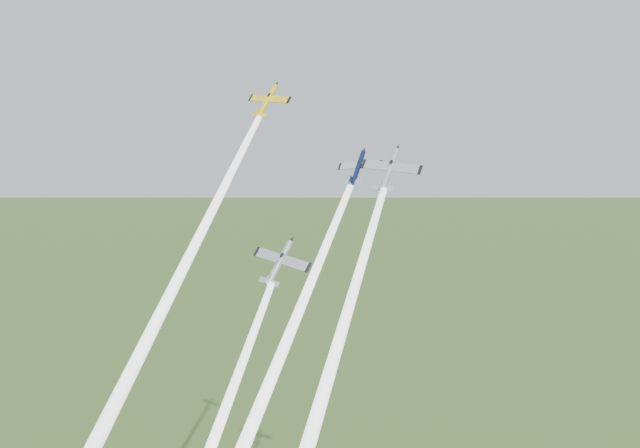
{
  "coord_description": "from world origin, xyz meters",
  "views": [
    {
      "loc": [
        67.21,
        -92.47,
        107.49
      ],
      "look_at": [
        0.0,
        -6.0,
        92.0
      ],
      "focal_mm": 45.0,
      "sensor_mm": 36.0,
      "label": 1
    }
  ],
  "objects_px": {
    "plane_yellow": "(267,101)",
    "plane_navy": "(358,167)",
    "plane_silver_low": "(280,263)",
    "plane_silver_right": "(390,170)"
  },
  "relations": [
    {
      "from": "plane_yellow",
      "to": "plane_silver_low",
      "type": "relative_size",
      "value": 0.91
    },
    {
      "from": "plane_navy",
      "to": "plane_silver_right",
      "type": "height_order",
      "value": "plane_silver_right"
    },
    {
      "from": "plane_yellow",
      "to": "plane_silver_low",
      "type": "bearing_deg",
      "value": -46.37
    },
    {
      "from": "plane_yellow",
      "to": "plane_navy",
      "type": "distance_m",
      "value": 21.02
    },
    {
      "from": "plane_navy",
      "to": "plane_silver_low",
      "type": "xyz_separation_m",
      "value": [
        -5.29,
        -10.88,
        -12.57
      ]
    },
    {
      "from": "plane_silver_low",
      "to": "plane_navy",
      "type": "bearing_deg",
      "value": 54.66
    },
    {
      "from": "plane_silver_right",
      "to": "plane_silver_low",
      "type": "xyz_separation_m",
      "value": [
        -10.57,
        -10.8,
        -12.47
      ]
    },
    {
      "from": "plane_yellow",
      "to": "plane_silver_low",
      "type": "height_order",
      "value": "plane_yellow"
    },
    {
      "from": "plane_silver_right",
      "to": "plane_silver_low",
      "type": "relative_size",
      "value": 1.0
    },
    {
      "from": "plane_silver_low",
      "to": "plane_silver_right",
      "type": "bearing_deg",
      "value": 36.2
    }
  ]
}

